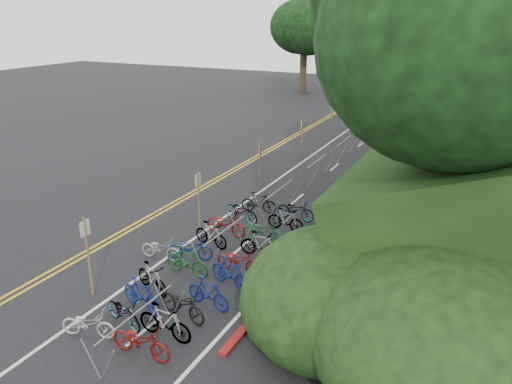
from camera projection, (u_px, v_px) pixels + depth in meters
ground at (109, 276)px, 17.45m from camera, size 120.00×120.00×0.00m
road_markings at (253, 191)px, 25.70m from camera, size 7.47×80.00×0.01m
red_curb at (360, 194)px, 25.19m from camera, size 0.25×28.00×0.10m
bike_rack_front at (137, 321)px, 13.57m from camera, size 1.10×3.19×1.07m
bike_racks_rest at (317, 166)px, 26.88m from camera, size 1.14×23.00×1.17m
signpost_near at (88, 252)px, 15.80m from camera, size 0.08×0.40×2.72m
signposts_rest at (283, 147)px, 28.52m from camera, size 0.08×18.40×2.50m
bike_front at (161, 248)px, 18.56m from camera, size 0.73×1.66×0.85m
bike_valet at (213, 257)px, 17.75m from camera, size 3.38×12.34×1.08m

